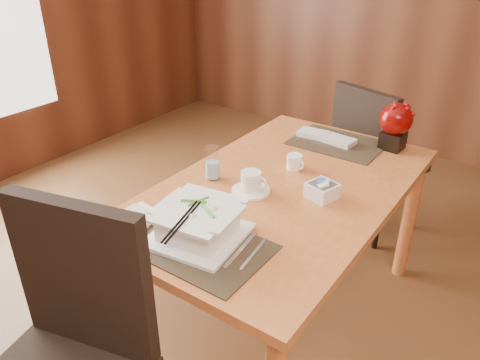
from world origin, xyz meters
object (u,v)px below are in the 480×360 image
Objects in this scene: water_glass at (212,163)px; sugar_caddy at (322,191)px; dining_table at (282,205)px; soup_setting at (198,223)px; bread_plate at (138,216)px; far_chair at (372,154)px; near_chair at (66,353)px; creamer_jug at (294,162)px; coffee_cup at (251,183)px; berry_decor at (395,123)px.

water_glass is 0.49m from sugar_caddy.
soup_setting reaches higher than dining_table.
far_chair reaches higher than bread_plate.
bread_plate is at bearing 96.22° from near_chair.
creamer_jug is at bearing 71.25° from near_chair.
dining_table is 0.20m from coffee_cup.
far_chair is at bearing 87.36° from dining_table.
sugar_caddy is at bearing 58.53° from soup_setting.
water_glass reaches higher than dining_table.
berry_decor is at bearing 138.65° from far_chair.
sugar_caddy is (0.47, 0.12, -0.04)m from water_glass.
sugar_caddy is at bearing 14.56° from water_glass.
creamer_jug is 0.57m from berry_decor.
creamer_jug is (0.01, 0.68, -0.03)m from soup_setting.
near_chair is (0.18, -0.49, -0.16)m from bread_plate.
dining_table is at bearing 68.19° from near_chair.
far_chair is (0.19, 2.02, -0.05)m from near_chair.
berry_decor is 0.25× the size of far_chair.
creamer_jug reaches higher than sugar_caddy.
water_glass is 1.01× the size of bread_plate.
water_glass is 0.43m from bread_plate.
soup_setting is 1.52m from far_chair.
dining_table is 9.90× the size of water_glass.
water_glass is (-0.24, 0.39, 0.01)m from soup_setting.
coffee_cup is 0.21m from water_glass.
bread_plate is (-0.04, -0.42, -0.07)m from water_glass.
soup_setting is at bearing -69.48° from creamer_jug.
creamer_jug is 1.23m from near_chair.
near_chair reaches higher than bread_plate.
coffee_cup is 0.93m from near_chair.
near_chair is 1.10× the size of far_chair.
coffee_cup is at bearing -123.78° from dining_table.
near_chair is at bearing -80.91° from water_glass.
near_chair is (-0.06, -0.91, -0.20)m from coffee_cup.
dining_table is 1.00m from far_chair.
soup_setting is at bearing -58.21° from water_glass.
near_chair is (0.15, -0.91, -0.23)m from water_glass.
water_glass reaches higher than soup_setting.
near_chair is at bearing -103.10° from berry_decor.
sugar_caddy is at bearing 58.66° from near_chair.
soup_setting is 1.20m from berry_decor.
dining_table is 0.54m from soup_setting.
water_glass reaches higher than bread_plate.
dining_table is at bearing 22.71° from water_glass.
berry_decor is (0.30, 1.16, 0.07)m from soup_setting.
soup_setting is at bearing 104.01° from far_chair.
soup_setting is 0.68m from creamer_jug.
soup_setting is 2.12× the size of coffee_cup.
far_chair is at bearing 83.41° from coffee_cup.
bread_plate is 0.14× the size of near_chair.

